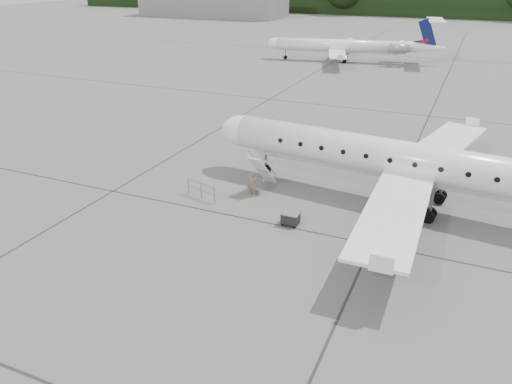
% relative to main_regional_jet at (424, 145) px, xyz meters
% --- Properties ---
extents(ground, '(320.00, 320.00, 0.00)m').
position_rel_main_regional_jet_xyz_m(ground, '(1.55, -7.51, -3.83)').
color(ground, slate).
rests_on(ground, ground).
extents(treeline, '(260.00, 4.00, 8.00)m').
position_rel_main_regional_jet_xyz_m(treeline, '(1.55, 122.49, 0.17)').
color(treeline, black).
rests_on(treeline, ground).
extents(main_regional_jet, '(32.08, 24.71, 7.66)m').
position_rel_main_regional_jet_xyz_m(main_regional_jet, '(0.00, 0.00, 0.00)').
color(main_regional_jet, white).
rests_on(main_regional_jet, ground).
extents(airstair, '(1.09, 2.28, 2.40)m').
position_rel_main_regional_jet_xyz_m(airstair, '(-9.24, -1.19, -2.63)').
color(airstair, white).
rests_on(airstair, ground).
extents(passenger, '(0.64, 0.50, 1.53)m').
position_rel_main_regional_jet_xyz_m(passenger, '(-9.38, -2.43, -3.06)').
color(passenger, brown).
rests_on(passenger, ground).
extents(safety_railing, '(2.15, 0.64, 1.00)m').
position_rel_main_regional_jet_xyz_m(safety_railing, '(-12.07, -3.99, -3.33)').
color(safety_railing, gray).
rests_on(safety_railing, ground).
extents(baggage_cart, '(0.91, 0.74, 0.79)m').
position_rel_main_regional_jet_xyz_m(baggage_cart, '(-5.96, -4.98, -3.43)').
color(baggage_cart, black).
rests_on(baggage_cart, ground).
extents(bg_regional_left, '(26.59, 21.12, 6.29)m').
position_rel_main_regional_jet_xyz_m(bg_regional_left, '(-16.99, 45.84, -0.68)').
color(bg_regional_left, white).
rests_on(bg_regional_left, ground).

